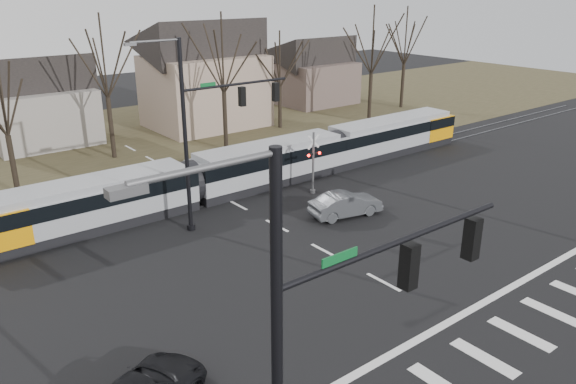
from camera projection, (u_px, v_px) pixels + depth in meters
ground at (419, 301)px, 23.81m from camera, size 140.00×140.00×0.00m
grass_verge at (121, 143)px, 47.43m from camera, size 140.00×28.00×0.01m
crosswalk at (503, 345)px, 20.85m from camera, size 27.00×2.60×0.01m
stop_line at (454, 319)px, 22.48m from camera, size 28.00×0.35×0.01m
lane_dashes at (220, 196)px, 35.62m from camera, size 0.18×30.00×0.01m
rail_pair at (222, 196)px, 35.46m from camera, size 90.00×1.52×0.06m
tram at (268, 162)px, 37.29m from camera, size 36.58×2.72×2.77m
sedan at (346, 204)px, 32.33m from camera, size 3.20×4.88×1.41m
signal_pole_near_left at (340, 347)px, 11.38m from camera, size 9.28×0.44×10.20m
signal_pole_far at (211, 123)px, 29.66m from camera, size 9.28×0.44×10.20m
rail_crossing_signal at (313, 165)px, 35.49m from camera, size 1.08×0.36×4.00m
tree_row at (170, 91)px, 42.42m from camera, size 59.20×7.20×10.00m
house_b at (38, 96)px, 46.11m from camera, size 8.64×7.56×7.65m
house_c at (204, 70)px, 51.55m from camera, size 10.80×8.64×10.10m
house_d at (314, 67)px, 62.14m from camera, size 8.64×7.56×7.65m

